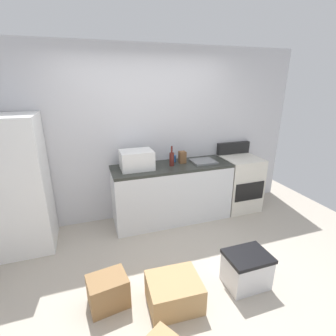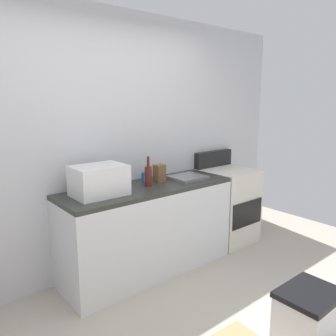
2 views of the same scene
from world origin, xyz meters
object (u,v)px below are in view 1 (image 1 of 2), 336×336
object	(u,v)px
knife_block	(182,157)
stove_oven	(239,182)
coffee_mug	(174,158)
cardboard_box_medium	(174,292)
microwave	(137,160)
cardboard_box_small	(108,291)
storage_bin	(246,269)
wine_bottle	(172,159)
refrigerator	(18,186)

from	to	relation	value
knife_block	stove_oven	bearing A→B (deg)	-3.23
coffee_mug	cardboard_box_medium	distance (m)	2.01
microwave	coffee_mug	distance (m)	0.64
knife_block	cardboard_box_small	distance (m)	2.12
coffee_mug	storage_bin	xyz separation A→B (m)	(0.21, -1.74, -0.76)
coffee_mug	cardboard_box_small	world-z (taller)	coffee_mug
wine_bottle	cardboard_box_small	xyz separation A→B (m)	(-1.13, -1.34, -0.85)
refrigerator	microwave	bearing A→B (deg)	2.27
refrigerator	stove_oven	bearing A→B (deg)	0.97
cardboard_box_medium	microwave	bearing A→B (deg)	90.06
stove_oven	knife_block	xyz separation A→B (m)	(-1.03, 0.06, 0.52)
stove_oven	coffee_mug	bearing A→B (deg)	171.86
stove_oven	coffee_mug	xyz separation A→B (m)	(-1.13, 0.16, 0.48)
refrigerator	knife_block	world-z (taller)	refrigerator
knife_block	storage_bin	bearing A→B (deg)	-86.39
refrigerator	knife_block	xyz separation A→B (m)	(2.24, 0.11, 0.12)
cardboard_box_medium	storage_bin	distance (m)	0.82
wine_bottle	refrigerator	bearing A→B (deg)	-179.16
refrigerator	wine_bottle	world-z (taller)	refrigerator
cardboard_box_small	coffee_mug	bearing A→B (deg)	51.29
microwave	storage_bin	world-z (taller)	microwave
wine_bottle	cardboard_box_medium	world-z (taller)	wine_bottle
stove_oven	wine_bottle	world-z (taller)	wine_bottle
storage_bin	cardboard_box_medium	bearing A→B (deg)	179.56
stove_oven	coffee_mug	distance (m)	1.24
wine_bottle	cardboard_box_medium	xyz separation A→B (m)	(-0.52, -1.54, -0.87)
coffee_mug	cardboard_box_small	bearing A→B (deg)	-128.71
stove_oven	storage_bin	bearing A→B (deg)	-120.40
cardboard_box_medium	knife_block	bearing A→B (deg)	66.11
storage_bin	stove_oven	bearing A→B (deg)	59.60
microwave	cardboard_box_small	size ratio (longest dim) A/B	1.24
cardboard_box_medium	stove_oven	bearing A→B (deg)	41.91
cardboard_box_medium	storage_bin	size ratio (longest dim) A/B	1.10
refrigerator	stove_oven	world-z (taller)	refrigerator
cardboard_box_small	stove_oven	bearing A→B (deg)	30.11
refrigerator	knife_block	size ratio (longest dim) A/B	9.64
stove_oven	knife_block	bearing A→B (deg)	176.77
coffee_mug	storage_bin	world-z (taller)	coffee_mug
microwave	coffee_mug	size ratio (longest dim) A/B	4.60
wine_bottle	coffee_mug	distance (m)	0.22
knife_block	cardboard_box_medium	bearing A→B (deg)	-113.89
refrigerator	coffee_mug	bearing A→B (deg)	5.80
refrigerator	knife_block	bearing A→B (deg)	2.89
stove_oven	storage_bin	world-z (taller)	stove_oven
refrigerator	microwave	xyz separation A→B (m)	(1.52, 0.06, 0.17)
stove_oven	cardboard_box_medium	size ratio (longest dim) A/B	2.16
stove_oven	cardboard_box_small	bearing A→B (deg)	-149.89
knife_block	storage_bin	world-z (taller)	knife_block
microwave	cardboard_box_medium	size ratio (longest dim) A/B	0.91
coffee_mug	wine_bottle	bearing A→B (deg)	-117.25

